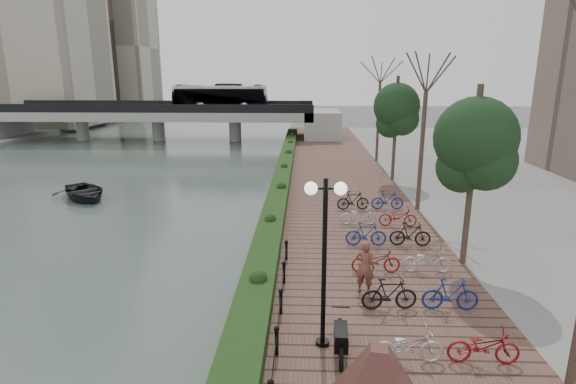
{
  "coord_description": "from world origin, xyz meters",
  "views": [
    {
      "loc": [
        2.05,
        -6.82,
        7.23
      ],
      "look_at": [
        1.3,
        13.5,
        2.0
      ],
      "focal_mm": 28.0,
      "sensor_mm": 36.0,
      "label": 1
    }
  ],
  "objects_px": {
    "motorcycle": "(341,336)",
    "pedestrian": "(365,267)",
    "lamppost": "(325,226)",
    "boat": "(84,192)"
  },
  "relations": [
    {
      "from": "motorcycle",
      "to": "pedestrian",
      "type": "height_order",
      "value": "pedestrian"
    },
    {
      "from": "lamppost",
      "to": "pedestrian",
      "type": "distance_m",
      "value": 4.02
    },
    {
      "from": "motorcycle",
      "to": "boat",
      "type": "relative_size",
      "value": 0.36
    },
    {
      "from": "motorcycle",
      "to": "boat",
      "type": "height_order",
      "value": "motorcycle"
    },
    {
      "from": "boat",
      "to": "motorcycle",
      "type": "bearing_deg",
      "value": -88.85
    },
    {
      "from": "lamppost",
      "to": "motorcycle",
      "type": "height_order",
      "value": "lamppost"
    },
    {
      "from": "lamppost",
      "to": "motorcycle",
      "type": "relative_size",
      "value": 2.88
    },
    {
      "from": "pedestrian",
      "to": "motorcycle",
      "type": "bearing_deg",
      "value": 96.05
    },
    {
      "from": "boat",
      "to": "pedestrian",
      "type": "bearing_deg",
      "value": -80.24
    },
    {
      "from": "lamppost",
      "to": "pedestrian",
      "type": "relative_size",
      "value": 2.51
    }
  ]
}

